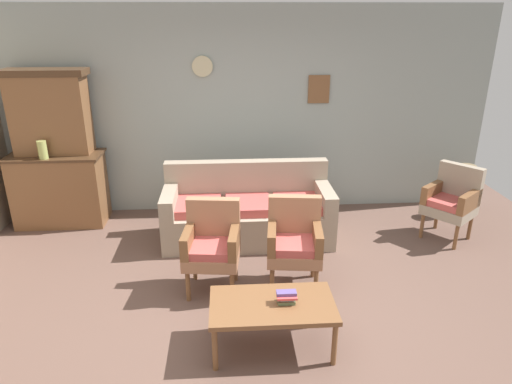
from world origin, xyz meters
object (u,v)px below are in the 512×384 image
vase_on_cabinet (43,150)px  armchair_by_doorway (294,240)px  armchair_row_middle (212,243)px  book_stack_on_table (287,297)px  floor_vase_by_wall (464,190)px  side_cabinet (60,189)px  wingback_chair_by_fireplace (452,199)px  floral_couch (248,213)px  coffee_table (272,308)px

vase_on_cabinet → armchair_by_doorway: bearing=-27.4°
armchair_row_middle → armchair_by_doorway: size_ratio=1.00×
book_stack_on_table → floor_vase_by_wall: bearing=42.5°
vase_on_cabinet → book_stack_on_table: vase_on_cabinet is taller
side_cabinet → wingback_chair_by_fireplace: bearing=-8.8°
side_cabinet → floor_vase_by_wall: side_cabinet is taller
floral_couch → armchair_row_middle: size_ratio=2.21×
book_stack_on_table → wingback_chair_by_fireplace: bearing=39.6°
side_cabinet → vase_on_cabinet: bearing=-107.5°
armchair_by_doorway → floral_couch: bearing=111.1°
side_cabinet → coffee_table: side_cabinet is taller
side_cabinet → floor_vase_by_wall: (5.32, -0.10, -0.11)m
armchair_by_doorway → floor_vase_by_wall: 2.97m
wingback_chair_by_fireplace → book_stack_on_table: bearing=-140.4°
side_cabinet → wingback_chair_by_fireplace: side_cabinet is taller
side_cabinet → vase_on_cabinet: (-0.06, -0.19, 0.58)m
floral_couch → coffee_table: bearing=-87.0°
armchair_row_middle → wingback_chair_by_fireplace: bearing=18.1°
side_cabinet → armchair_by_doorway: size_ratio=1.28×
book_stack_on_table → floor_vase_by_wall: 3.69m
floral_couch → book_stack_on_table: 2.00m
wingback_chair_by_fireplace → floor_vase_by_wall: (0.49, 0.65, -0.15)m
vase_on_cabinet → side_cabinet: bearing=72.5°
book_stack_on_table → armchair_by_doorway: bearing=78.2°
coffee_table → armchair_by_doorway: bearing=71.7°
vase_on_cabinet → floral_couch: bearing=-9.7°
vase_on_cabinet → coffee_table: vase_on_cabinet is taller
vase_on_cabinet → floor_vase_by_wall: vase_on_cabinet is taller
side_cabinet → floral_couch: 2.47m
floral_couch → coffee_table: (0.10, -1.98, 0.05)m
wingback_chair_by_fireplace → coffee_table: size_ratio=0.90×
vase_on_cabinet → coffee_table: (2.55, -2.40, -0.67)m
vase_on_cabinet → coffee_table: size_ratio=0.22×
side_cabinet → armchair_row_middle: side_cabinet is taller
floor_vase_by_wall → armchair_row_middle: bearing=-154.6°
book_stack_on_table → floor_vase_by_wall: size_ratio=0.23×
armchair_row_middle → book_stack_on_table: size_ratio=5.62×
floral_couch → book_stack_on_table: (0.21, -1.98, 0.14)m
vase_on_cabinet → wingback_chair_by_fireplace: 4.95m
floral_couch → wingback_chair_by_fireplace: size_ratio=2.21×
floor_vase_by_wall → book_stack_on_table: bearing=-137.5°
side_cabinet → wingback_chair_by_fireplace: size_ratio=1.28×
coffee_table → floral_couch: bearing=93.0°
floral_couch → floor_vase_by_wall: size_ratio=2.82×
wingback_chair_by_fireplace → coffee_table: (-2.34, -1.84, -0.12)m
coffee_table → floor_vase_by_wall: 3.77m
armchair_by_doorway → vase_on_cabinet: bearing=152.6°
book_stack_on_table → floor_vase_by_wall: (2.72, 2.49, -0.12)m
vase_on_cabinet → wingback_chair_by_fireplace: vase_on_cabinet is taller
coffee_table → book_stack_on_table: 0.15m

